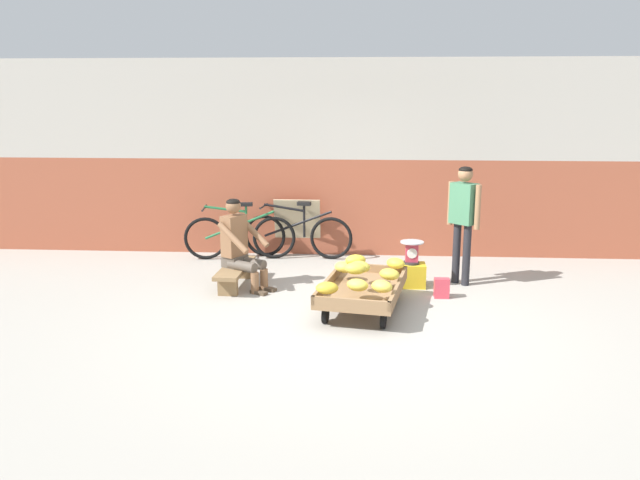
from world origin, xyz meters
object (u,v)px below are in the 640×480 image
bicycle_far_left (297,235)px  shopping_bag (442,288)px  vendor_seated (240,244)px  low_bench (235,271)px  plastic_crate (411,275)px  sign_board (298,227)px  banana_cart (363,290)px  weighing_scale (412,252)px  bicycle_near_left (240,236)px  customer_adult (464,212)px

bicycle_far_left → shopping_bag: bearing=-43.4°
vendor_seated → shopping_bag: size_ratio=4.75×
shopping_bag → low_bench: bearing=173.4°
low_bench → plastic_crate: 2.26m
sign_board → banana_cart: bearing=-68.7°
vendor_seated → bicycle_far_left: (0.57, 1.58, -0.21)m
plastic_crate → weighing_scale: 0.30m
bicycle_near_left → banana_cart: bearing=-50.6°
low_bench → plastic_crate: (2.25, 0.15, -0.05)m
bicycle_near_left → shopping_bag: bearing=-31.3°
banana_cart → weighing_scale: weighing_scale is taller
low_bench → bicycle_far_left: bearing=67.1°
sign_board → bicycle_far_left: bearing=-84.6°
weighing_scale → plastic_crate: bearing=90.0°
bicycle_far_left → customer_adult: customer_adult is taller
plastic_crate → customer_adult: bearing=14.0°
plastic_crate → bicycle_near_left: bicycle_near_left is taller
low_bench → shopping_bag: low_bench is taller
banana_cart → low_bench: (-1.63, 0.84, -0.04)m
bicycle_near_left → customer_adult: size_ratio=1.08×
bicycle_near_left → sign_board: 0.90m
banana_cart → bicycle_far_left: bearing=112.5°
bicycle_near_left → customer_adult: bearing=-19.3°
low_bench → bicycle_far_left: size_ratio=0.67×
low_bench → customer_adult: size_ratio=0.73×
customer_adult → sign_board: bearing=148.0°
bicycle_near_left → low_bench: bearing=-81.7°
plastic_crate → bicycle_far_left: bicycle_far_left is taller
banana_cart → customer_adult: bearing=42.1°
low_bench → weighing_scale: (2.25, 0.14, 0.25)m
low_bench → banana_cart: bearing=-27.2°
banana_cart → customer_adult: customer_adult is taller
plastic_crate → customer_adult: size_ratio=0.24×
bicycle_far_left → shopping_bag: (1.94, -1.84, -0.23)m
shopping_bag → bicycle_far_left: bearing=136.6°
low_bench → vendor_seated: size_ratio=0.98×
vendor_seated → bicycle_far_left: bearing=70.1°
banana_cart → sign_board: bearing=111.3°
banana_cart → vendor_seated: 1.78m
bicycle_near_left → shopping_bag: size_ratio=6.90×
bicycle_far_left → customer_adult: 2.64m
low_bench → customer_adult: customer_adult is taller
bicycle_far_left → low_bench: bearing=-112.9°
banana_cart → plastic_crate: (0.62, 0.98, -0.09)m
vendor_seated → plastic_crate: vendor_seated is taller
vendor_seated → shopping_bag: 2.56m
plastic_crate → sign_board: (-1.62, 1.58, 0.29)m
bicycle_near_left → shopping_bag: bicycle_near_left is taller
plastic_crate → weighing_scale: (0.00, -0.00, 0.30)m
vendor_seated → customer_adult: customer_adult is taller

